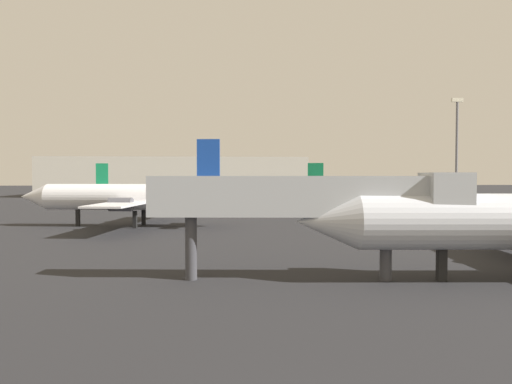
{
  "coord_description": "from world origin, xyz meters",
  "views": [
    {
      "loc": [
        -1.29,
        -9.66,
        6.19
      ],
      "look_at": [
        2.54,
        46.05,
        4.29
      ],
      "focal_mm": 33.49,
      "sensor_mm": 36.0,
      "label": 1
    }
  ],
  "objects_px": {
    "airplane_far_left": "(381,198)",
    "airplane_far_right": "(141,191)",
    "airplane_distant": "(133,197)",
    "light_mast_right": "(457,146)",
    "jet_bridge": "(323,199)"
  },
  "relations": [
    {
      "from": "airplane_far_right",
      "to": "airplane_distant",
      "type": "bearing_deg",
      "value": -87.12
    },
    {
      "from": "airplane_far_left",
      "to": "jet_bridge",
      "type": "distance_m",
      "value": 48.36
    },
    {
      "from": "airplane_far_left",
      "to": "light_mast_right",
      "type": "relative_size",
      "value": 1.26
    },
    {
      "from": "airplane_far_left",
      "to": "airplane_far_right",
      "type": "height_order",
      "value": "airplane_far_right"
    },
    {
      "from": "airplane_distant",
      "to": "light_mast_right",
      "type": "distance_m",
      "value": 70.49
    },
    {
      "from": "airplane_far_left",
      "to": "airplane_far_right",
      "type": "distance_m",
      "value": 48.05
    },
    {
      "from": "airplane_distant",
      "to": "light_mast_right",
      "type": "relative_size",
      "value": 1.25
    },
    {
      "from": "airplane_far_left",
      "to": "light_mast_right",
      "type": "distance_m",
      "value": 34.9
    },
    {
      "from": "airplane_far_right",
      "to": "jet_bridge",
      "type": "distance_m",
      "value": 73.33
    },
    {
      "from": "airplane_distant",
      "to": "airplane_far_right",
      "type": "distance_m",
      "value": 39.21
    },
    {
      "from": "airplane_far_left",
      "to": "jet_bridge",
      "type": "relative_size",
      "value": 1.49
    },
    {
      "from": "airplane_distant",
      "to": "airplane_far_right",
      "type": "bearing_deg",
      "value": -74.22
    },
    {
      "from": "airplane_far_right",
      "to": "light_mast_right",
      "type": "height_order",
      "value": "light_mast_right"
    },
    {
      "from": "jet_bridge",
      "to": "airplane_far_right",
      "type": "bearing_deg",
      "value": 112.49
    },
    {
      "from": "airplane_far_left",
      "to": "airplane_far_right",
      "type": "xyz_separation_m",
      "value": [
        -40.91,
        25.19,
        0.25
      ]
    }
  ]
}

